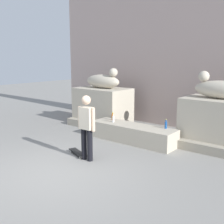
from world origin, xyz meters
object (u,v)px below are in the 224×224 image
bottle_clear (113,119)px  bottle_blue (166,125)px  statue_reclining_right (221,89)px  skater (87,125)px  bottle_orange (113,117)px  skateboard (78,153)px  statue_reclining_left (103,81)px

bottle_clear → bottle_blue: 1.75m
bottle_clear → bottle_blue: bottle_blue is taller
statue_reclining_right → bottle_clear: bearing=25.1°
skater → bottle_clear: size_ratio=6.08×
statue_reclining_right → bottle_orange: 3.46m
skateboard → bottle_orange: bottle_orange is taller
bottle_blue → bottle_orange: bearing=-177.0°
bottle_clear → bottle_blue: (1.72, 0.33, 0.00)m
skater → skateboard: skater is taller
bottle_orange → statue_reclining_right: bearing=17.8°
skater → bottle_blue: (1.00, 2.31, -0.28)m
bottle_blue → statue_reclining_left: bearing=164.2°
statue_reclining_left → statue_reclining_right: same height
statue_reclining_right → statue_reclining_left: bearing=2.2°
statue_reclining_left → bottle_clear: size_ratio=5.90×
bottle_clear → bottle_orange: (-0.21, 0.23, -0.01)m
bottle_clear → bottle_blue: bearing=10.9°
bottle_blue → bottle_clear: bearing=-169.1°
skater → skateboard: (-0.46, 0.11, -0.86)m
statue_reclining_left → bottle_blue: statue_reclining_left is taller
bottle_blue → skater: bearing=-113.3°
skateboard → bottle_blue: bearing=76.9°
skateboard → bottle_clear: bearing=118.4°
statue_reclining_left → bottle_clear: statue_reclining_left is taller
statue_reclining_left → skateboard: 3.92m
statue_reclining_right → bottle_blue: (-1.21, -0.91, -1.07)m
skater → statue_reclining_left: bearing=123.0°
skater → bottle_blue: 2.53m
skateboard → bottle_blue: 2.70m
skater → bottle_clear: 2.12m
skater → bottle_orange: (-0.93, 2.21, -0.29)m
bottle_orange → skater: bearing=-67.2°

